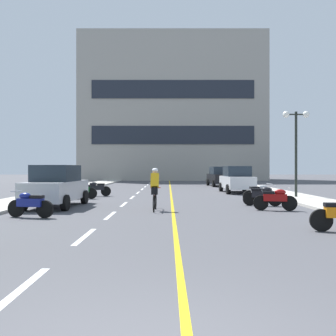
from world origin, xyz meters
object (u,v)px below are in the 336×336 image
object	(u,v)px
parked_car_far	(218,176)
motorcycle_3	(274,199)
parked_car_mid	(235,179)
motorcycle_4	(261,195)
cyclist_rider	(154,188)
motorcycle_2	(29,204)
motorcycle_6	(80,190)
motorcycle_5	(258,193)
motorcycle_7	(95,188)
parked_car_near	(55,186)
street_lamp_mid	(295,133)

from	to	relation	value
parked_car_far	motorcycle_3	bearing A→B (deg)	-91.59
parked_car_mid	motorcycle_4	world-z (taller)	parked_car_mid
parked_car_far	cyclist_rider	distance (m)	20.16
cyclist_rider	parked_car_mid	bearing A→B (deg)	63.44
motorcycle_2	motorcycle_6	size ratio (longest dim) A/B	0.99
motorcycle_5	motorcycle_7	distance (m)	9.56
parked_car_near	motorcycle_4	distance (m)	9.09
motorcycle_6	motorcycle_5	bearing A→B (deg)	-11.40
street_lamp_mid	motorcycle_6	size ratio (longest dim) A/B	2.76
motorcycle_2	parked_car_far	bearing A→B (deg)	66.16
parked_car_near	motorcycle_2	size ratio (longest dim) A/B	2.54
motorcycle_5	motorcycle_6	world-z (taller)	same
parked_car_near	parked_car_far	distance (m)	20.53
motorcycle_4	parked_car_far	bearing A→B (deg)	88.08
street_lamp_mid	motorcycle_6	distance (m)	12.20
parked_car_mid	motorcycle_5	world-z (taller)	parked_car_mid
parked_car_far	motorcycle_3	world-z (taller)	parked_car_far
street_lamp_mid	parked_car_far	size ratio (longest dim) A/B	1.09
street_lamp_mid	motorcycle_3	xyz separation A→B (m)	(-2.77, -5.56, -3.13)
motorcycle_5	motorcycle_7	xyz separation A→B (m)	(-8.83, 3.67, 0.00)
motorcycle_7	motorcycle_6	bearing A→B (deg)	-104.75
motorcycle_4	motorcycle_7	world-z (taller)	same
parked_car_far	parked_car_mid	bearing A→B (deg)	-90.66
motorcycle_7	motorcycle_2	bearing A→B (deg)	-92.59
motorcycle_4	cyclist_rider	size ratio (longest dim) A/B	0.94
street_lamp_mid	parked_car_far	distance (m)	14.35
motorcycle_6	cyclist_rider	distance (m)	6.94
parked_car_mid	motorcycle_3	size ratio (longest dim) A/B	2.51
motorcycle_5	cyclist_rider	distance (m)	6.24
parked_car_near	motorcycle_4	bearing A→B (deg)	2.58
parked_car_far	motorcycle_4	size ratio (longest dim) A/B	2.60
parked_car_near	motorcycle_5	xyz separation A→B (m)	(9.40, 2.28, -0.44)
motorcycle_3	motorcycle_4	xyz separation A→B (m)	(-0.05, 1.77, 0.00)
parked_car_mid	cyclist_rider	world-z (taller)	parked_car_mid
street_lamp_mid	motorcycle_4	distance (m)	5.66
parked_car_far	motorcycle_4	xyz separation A→B (m)	(-0.59, -17.70, -0.44)
parked_car_mid	motorcycle_2	distance (m)	15.71
motorcycle_4	motorcycle_6	bearing A→B (deg)	157.33
parked_car_near	motorcycle_6	size ratio (longest dim) A/B	2.51
street_lamp_mid	parked_car_near	distance (m)	12.89
motorcycle_4	motorcycle_5	xyz separation A→B (m)	(0.33, 1.87, 0.00)
street_lamp_mid	motorcycle_3	bearing A→B (deg)	-116.51
parked_car_near	parked_car_mid	bearing A→B (deg)	43.70
street_lamp_mid	motorcycle_2	xyz separation A→B (m)	(-11.75, -7.62, -3.13)
motorcycle_6	motorcycle_2	bearing A→B (deg)	-89.63
motorcycle_6	motorcycle_3	bearing A→B (deg)	-31.46
parked_car_far	motorcycle_2	distance (m)	23.55
motorcycle_3	motorcycle_4	size ratio (longest dim) A/B	1.02
parked_car_far	motorcycle_6	xyz separation A→B (m)	(-9.57, -13.96, -0.44)
parked_car_far	motorcycle_2	size ratio (longest dim) A/B	2.57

